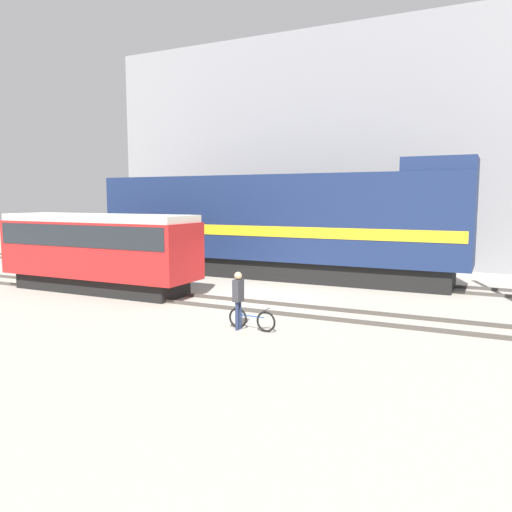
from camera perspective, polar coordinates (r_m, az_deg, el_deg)
The scene contains 8 objects.
ground_plane at distance 20.19m, azimuth -0.02°, elevation -4.88°, with size 120.00×120.00×0.00m, color #9E998C.
track_near at distance 18.84m, azimuth -2.05°, elevation -5.51°, with size 60.00×1.50×0.14m.
track_far at distance 25.02m, azimuth 5.31°, elevation -2.51°, with size 60.00×1.51×0.14m.
building_backdrop at distance 33.71m, azimuth 11.10°, elevation 11.71°, with size 32.12×6.00×14.17m.
freight_locomotive at distance 25.31m, azimuth 2.13°, elevation 3.60°, with size 18.94×3.04×5.76m.
streetcar at distance 22.50m, azimuth -17.54°, elevation 0.92°, with size 9.11×2.54×3.35m.
bicycle at distance 15.41m, azimuth -0.49°, elevation -7.28°, with size 1.63×0.44×0.71m.
person at distance 15.30m, azimuth -2.05°, elevation -4.40°, with size 0.24×0.37×1.80m.
Camera 1 is at (8.60, -17.82, 4.03)m, focal length 35.00 mm.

